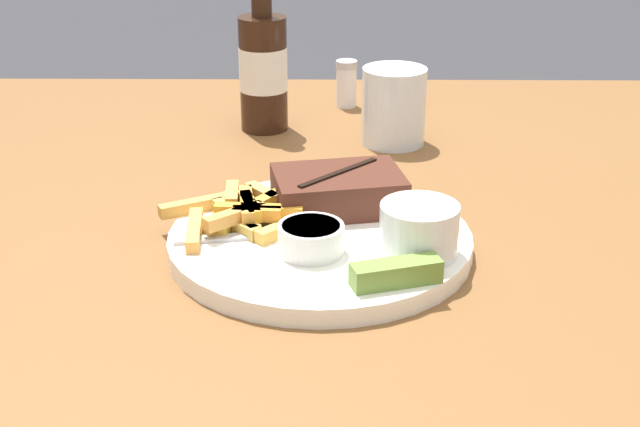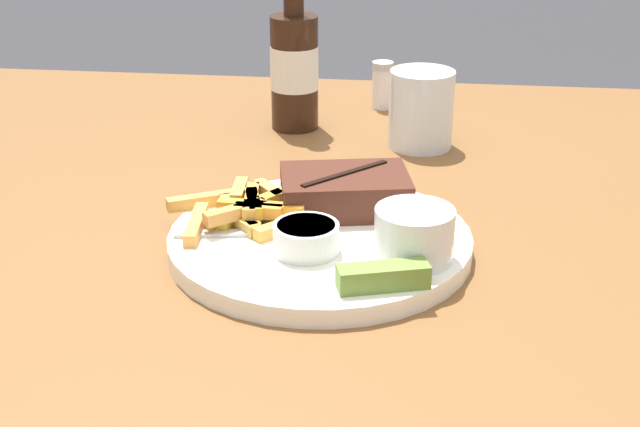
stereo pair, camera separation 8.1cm
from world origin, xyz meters
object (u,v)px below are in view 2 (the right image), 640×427
at_px(beer_bottle, 294,65).
at_px(fork_utensil, 240,233).
at_px(steak_portion, 345,191).
at_px(coleslaw_cup, 414,231).
at_px(pickle_spear, 383,277).
at_px(drinking_glass, 421,109).
at_px(dinner_plate, 320,242).
at_px(salt_shaker, 382,85).
at_px(dipping_sauce_cup, 306,237).

bearing_deg(beer_bottle, fork_utensil, -89.52).
relative_size(steak_portion, coleslaw_cup, 1.98).
bearing_deg(coleslaw_cup, pickle_spear, -112.65).
xyz_separation_m(coleslaw_cup, fork_utensil, (-0.16, 0.03, -0.02)).
bearing_deg(steak_portion, drinking_glass, 73.97).
distance_m(dinner_plate, coleslaw_cup, 0.10).
xyz_separation_m(steak_portion, drinking_glass, (0.07, 0.24, 0.01)).
bearing_deg(dinner_plate, drinking_glass, 73.93).
relative_size(beer_bottle, drinking_glass, 2.47).
height_order(coleslaw_cup, drinking_glass, drinking_glass).
relative_size(fork_utensil, drinking_glass, 1.42).
distance_m(beer_bottle, salt_shaker, 0.15).
height_order(dipping_sauce_cup, pickle_spear, dipping_sauce_cup).
distance_m(steak_portion, fork_utensil, 0.12).
bearing_deg(dipping_sauce_cup, fork_utensil, 157.18).
relative_size(dipping_sauce_cup, drinking_glass, 0.62).
height_order(fork_utensil, salt_shaker, salt_shaker).
bearing_deg(steak_portion, coleslaw_cup, -55.37).
relative_size(coleslaw_cup, drinking_glass, 0.74).
distance_m(fork_utensil, drinking_glass, 0.35).
height_order(steak_portion, drinking_glass, drinking_glass).
bearing_deg(fork_utensil, dipping_sauce_cup, -32.39).
relative_size(dinner_plate, pickle_spear, 3.58).
relative_size(coleslaw_cup, dipping_sauce_cup, 1.18).
xyz_separation_m(dinner_plate, salt_shaker, (0.03, 0.45, 0.02)).
xyz_separation_m(dinner_plate, coleslaw_cup, (0.09, -0.04, 0.04)).
distance_m(coleslaw_cup, fork_utensil, 0.16).
relative_size(steak_portion, dipping_sauce_cup, 2.34).
bearing_deg(salt_shaker, coleslaw_cup, -83.64).
distance_m(coleslaw_cup, beer_bottle, 0.43).
height_order(dinner_plate, salt_shaker, salt_shaker).
bearing_deg(pickle_spear, coleslaw_cup, 67.35).
bearing_deg(dinner_plate, pickle_spear, -56.72).
xyz_separation_m(coleslaw_cup, drinking_glass, (0.00, 0.34, 0.00)).
bearing_deg(salt_shaker, beer_bottle, -137.60).
bearing_deg(dinner_plate, beer_bottle, 102.01).
relative_size(beer_bottle, salt_shaker, 3.60).
distance_m(dipping_sauce_cup, fork_utensil, 0.07).
height_order(beer_bottle, drinking_glass, beer_bottle).
height_order(steak_portion, coleslaw_cup, coleslaw_cup).
distance_m(coleslaw_cup, drinking_glass, 0.34).
height_order(pickle_spear, fork_utensil, pickle_spear).
xyz_separation_m(coleslaw_cup, salt_shaker, (-0.06, 0.49, -0.01)).
distance_m(dipping_sauce_cup, salt_shaker, 0.49).
bearing_deg(drinking_glass, dipping_sauce_cup, -105.47).
xyz_separation_m(steak_portion, salt_shaker, (0.01, 0.39, -0.00)).
distance_m(dinner_plate, drinking_glass, 0.32).
bearing_deg(salt_shaker, steak_portion, -92.10).
bearing_deg(fork_utensil, dinner_plate, 0.00).
distance_m(drinking_glass, salt_shaker, 0.16).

